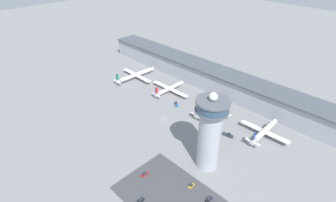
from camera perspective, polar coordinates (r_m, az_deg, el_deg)
name	(u,v)px	position (r m, az deg, el deg)	size (l,w,h in m)	color
ground_plane	(162,119)	(206.75, -1.22, -3.94)	(1000.00, 1000.00, 0.00)	gray
terminal_building	(216,79)	(248.28, 10.48, 4.65)	(273.39, 25.00, 19.49)	#A3A8B2
control_tower	(210,132)	(153.86, 9.08, -6.58)	(19.24, 19.24, 51.79)	#ADB2BC
parking_lot_surface	(174,200)	(151.68, 1.32, -20.74)	(64.00, 40.00, 0.01)	#424247
airplane_gate_alpha	(136,75)	(266.84, -7.02, 5.65)	(41.31, 45.71, 12.68)	white
airplane_gate_bravo	(170,89)	(240.95, 0.34, 2.71)	(41.86, 34.99, 11.26)	white
airplane_gate_charlie	(212,107)	(216.61, 9.65, -1.33)	(34.20, 39.44, 12.77)	silver
airplane_gate_delta	(264,131)	(198.85, 20.19, -6.23)	(36.70, 34.49, 12.78)	white
service_truck_catering	(228,135)	(194.11, 12.95, -7.25)	(8.09, 3.54, 2.70)	black
service_truck_fuel	(179,93)	(239.59, 2.47, 1.73)	(5.96, 3.88, 2.80)	black
service_truck_baggage	(176,104)	(223.41, 1.79, -0.68)	(6.54, 6.05, 2.62)	black
car_yellow_taxi	(209,199)	(152.75, 8.88, -20.41)	(1.76, 4.66, 1.51)	black
car_black_suv	(141,200)	(151.43, -6.00, -20.74)	(1.91, 4.27, 1.55)	black
car_blue_compact	(144,174)	(163.42, -5.17, -15.58)	(2.11, 4.85, 1.45)	black
car_red_hatchback	(191,186)	(157.59, 5.05, -17.89)	(1.81, 4.08, 1.48)	black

